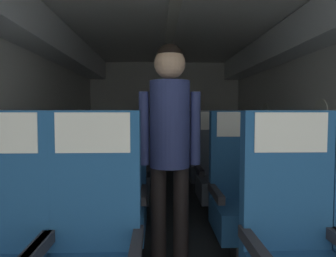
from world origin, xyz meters
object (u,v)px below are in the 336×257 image
at_px(seat_c_right_aisle, 259,172).
at_px(seat_d_right_aisle, 238,159).
at_px(seat_b_left_aisle, 116,198).
at_px(seat_c_left_window, 84,174).
at_px(flight_attendant, 170,133).
at_px(seat_d_left_window, 101,160).
at_px(seat_b_right_aisle, 301,197).
at_px(seat_d_left_aisle, 135,160).
at_px(seat_b_left_window, 56,199).
at_px(seat_d_right_window, 205,160).
at_px(seat_a_right_window, 297,252).
at_px(seat_b_right_window, 242,197).
at_px(seat_c_right_window, 218,173).
at_px(seat_a_left_aisle, 90,254).
at_px(seat_c_left_aisle, 128,174).

distance_m(seat_c_right_aisle, seat_d_right_aisle, 0.90).
bearing_deg(seat_b_left_aisle, seat_d_right_aisle, 51.29).
xyz_separation_m(seat_c_left_window, flight_attendant, (0.87, -1.12, 0.52)).
bearing_deg(seat_d_left_window, seat_b_right_aisle, -43.87).
height_order(seat_b_right_aisle, seat_d_left_window, same).
distance_m(seat_b_left_aisle, seat_c_right_aisle, 1.71).
xyz_separation_m(seat_c_left_window, seat_d_left_aisle, (0.47, 0.93, 0.00)).
bearing_deg(seat_b_left_window, seat_d_right_window, 51.51).
relative_size(seat_a_right_window, seat_b_left_aisle, 1.00).
xyz_separation_m(seat_b_right_window, seat_c_left_window, (-1.45, 0.90, 0.00)).
distance_m(seat_a_right_window, seat_b_right_aisle, 1.03).
bearing_deg(seat_c_right_window, seat_b_right_aisle, -62.76).
bearing_deg(seat_a_left_aisle, seat_c_right_aisle, 51.76).
distance_m(seat_d_left_aisle, seat_d_right_window, 0.98).
xyz_separation_m(seat_d_right_aisle, flight_attendant, (-1.04, -2.04, 0.52)).
xyz_separation_m(seat_b_left_window, flight_attendant, (0.87, -0.21, 0.52)).
height_order(seat_c_right_aisle, seat_d_left_window, same).
bearing_deg(seat_d_right_window, seat_c_left_window, -147.90).
bearing_deg(seat_b_right_window, seat_d_right_aisle, 75.68).
distance_m(seat_b_left_window, seat_c_right_window, 1.71).
xyz_separation_m(seat_a_left_aisle, seat_b_left_window, (-0.46, 0.90, 0.00)).
height_order(seat_c_left_window, seat_d_left_aisle, same).
xyz_separation_m(seat_b_left_window, seat_c_right_aisle, (1.91, 0.93, 0.00)).
distance_m(seat_c_right_window, seat_d_left_aisle, 1.36).
bearing_deg(seat_a_right_window, seat_d_right_aisle, 80.42).
xyz_separation_m(seat_a_left_aisle, seat_c_right_window, (0.98, 1.81, 0.00)).
xyz_separation_m(seat_a_right_window, seat_b_right_window, (-0.00, 0.93, 0.00)).
distance_m(seat_d_left_aisle, flight_attendant, 2.16).
distance_m(seat_d_left_window, seat_d_right_window, 1.45).
height_order(seat_c_left_aisle, seat_d_left_aisle, same).
bearing_deg(seat_c_left_aisle, seat_b_right_aisle, -32.28).
bearing_deg(seat_d_left_window, seat_d_right_window, -0.59).
xyz_separation_m(seat_b_left_aisle, seat_b_right_window, (0.99, -0.01, 0.00)).
xyz_separation_m(seat_a_right_window, seat_d_left_aisle, (-0.98, 2.77, 0.00)).
height_order(seat_a_right_window, seat_b_left_aisle, same).
xyz_separation_m(seat_b_left_window, seat_c_left_aisle, (0.47, 0.91, 0.00)).
height_order(seat_a_right_window, seat_b_left_window, same).
relative_size(seat_d_left_aisle, seat_d_right_window, 1.00).
distance_m(seat_b_right_aisle, flight_attendant, 1.19).
bearing_deg(seat_d_left_aisle, seat_b_right_aisle, -51.96).
xyz_separation_m(seat_a_left_aisle, seat_b_right_window, (0.98, 0.91, 0.00)).
distance_m(seat_a_left_aisle, seat_c_left_window, 1.87).
bearing_deg(seat_b_right_aisle, seat_d_right_aisle, 90.12).
bearing_deg(seat_b_right_aisle, seat_a_left_aisle, -148.30).
bearing_deg(seat_b_right_aisle, seat_d_right_window, 104.35).
bearing_deg(seat_c_right_aisle, seat_d_right_window, 117.22).
height_order(seat_b_right_aisle, flight_attendant, flight_attendant).
bearing_deg(seat_c_right_window, seat_a_left_aisle, -118.56).
relative_size(seat_c_right_window, seat_d_left_aisle, 1.00).
distance_m(seat_b_left_window, seat_d_right_window, 2.33).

